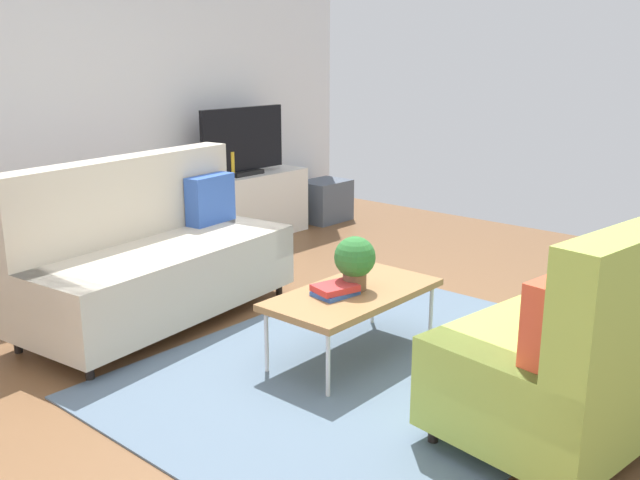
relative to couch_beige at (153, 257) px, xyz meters
name	(u,v)px	position (x,y,z in m)	size (l,w,h in m)	color
ground_plane	(331,358)	(0.29, -1.34, -0.44)	(7.68, 7.68, 0.00)	brown
wall_far	(66,95)	(0.29, 1.46, 1.01)	(6.40, 0.12, 2.90)	silver
area_rug	(374,368)	(0.35, -1.62, -0.44)	(2.90, 2.20, 0.01)	slate
couch_beige	(153,257)	(0.00, 0.00, 0.00)	(1.99, 1.06, 1.10)	beige
couch_green	(614,335)	(0.67, -2.84, 0.01)	(2.00, 1.09, 1.10)	#A3BC4C
coffee_table	(353,295)	(0.40, -1.42, -0.05)	(1.10, 0.56, 0.42)	#9E7042
tv_console	(243,207)	(1.87, 1.12, -0.12)	(1.40, 0.44, 0.64)	silver
tv	(243,142)	(1.87, 1.10, 0.51)	(1.00, 0.20, 0.64)	black
storage_trunk	(325,201)	(2.97, 1.02, -0.22)	(0.52, 0.40, 0.44)	#4C5666
potted_plant	(355,260)	(0.42, -1.41, 0.16)	(0.25, 0.25, 0.32)	brown
table_book_0	(335,293)	(0.27, -1.39, -0.01)	(0.24, 0.18, 0.03)	#3359B2
table_book_1	(335,288)	(0.27, -1.39, 0.02)	(0.24, 0.18, 0.04)	red
vase_0	(191,172)	(1.29, 1.17, 0.29)	(0.10, 0.10, 0.18)	#B24C4C
vase_1	(205,170)	(1.44, 1.17, 0.29)	(0.09, 0.09, 0.18)	silver
bottle_0	(223,170)	(1.59, 1.08, 0.28)	(0.06, 0.06, 0.17)	#262626
bottle_1	(232,164)	(1.71, 1.08, 0.32)	(0.04, 0.04, 0.24)	gold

